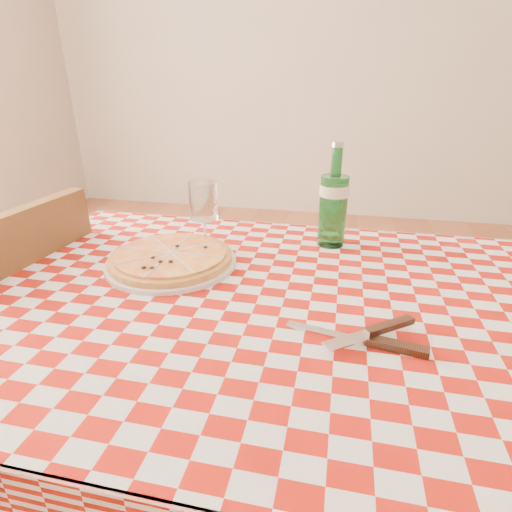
{
  "coord_description": "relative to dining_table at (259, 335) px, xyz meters",
  "views": [
    {
      "loc": [
        0.14,
        -0.7,
        1.16
      ],
      "look_at": [
        -0.02,
        0.06,
        0.82
      ],
      "focal_mm": 28.0,
      "sensor_mm": 36.0,
      "label": 1
    }
  ],
  "objects": [
    {
      "name": "tablecloth",
      "position": [
        0.0,
        0.0,
        0.09
      ],
      "size": [
        1.3,
        0.9,
        0.01
      ],
      "primitive_type": "cube",
      "color": "#961209",
      "rests_on": "dining_table"
    },
    {
      "name": "water_bottle",
      "position": [
        0.13,
        0.31,
        0.23
      ],
      "size": [
        0.09,
        0.09,
        0.27
      ],
      "primitive_type": null,
      "rotation": [
        0.0,
        0.0,
        -0.19
      ],
      "color": "#1B6D29",
      "rests_on": "tablecloth"
    },
    {
      "name": "pizza_plate",
      "position": [
        -0.23,
        0.1,
        0.12
      ],
      "size": [
        0.31,
        0.31,
        0.04
      ],
      "primitive_type": null,
      "rotation": [
        0.0,
        0.0,
        -0.0
      ],
      "color": "#C88D42",
      "rests_on": "tablecloth"
    },
    {
      "name": "wine_glass",
      "position": [
        -0.18,
        0.2,
        0.19
      ],
      "size": [
        0.08,
        0.08,
        0.18
      ],
      "primitive_type": null,
      "rotation": [
        0.0,
        0.0,
        0.12
      ],
      "color": "white",
      "rests_on": "tablecloth"
    },
    {
      "name": "dining_table",
      "position": [
        0.0,
        0.0,
        0.0
      ],
      "size": [
        1.2,
        0.8,
        0.75
      ],
      "color": "brown",
      "rests_on": "ground"
    },
    {
      "name": "cutlery",
      "position": [
        0.21,
        -0.12,
        0.11
      ],
      "size": [
        0.3,
        0.28,
        0.03
      ],
      "primitive_type": null,
      "rotation": [
        0.0,
        0.0,
        0.3
      ],
      "color": "silver",
      "rests_on": "tablecloth"
    },
    {
      "name": "chair_far",
      "position": [
        -0.68,
        0.06,
        -0.15
      ],
      "size": [
        0.42,
        0.42,
        0.89
      ],
      "rotation": [
        0.0,
        0.0,
        3.08
      ],
      "color": "brown",
      "rests_on": "ground"
    }
  ]
}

